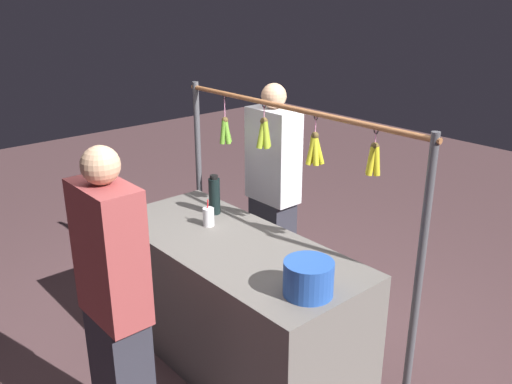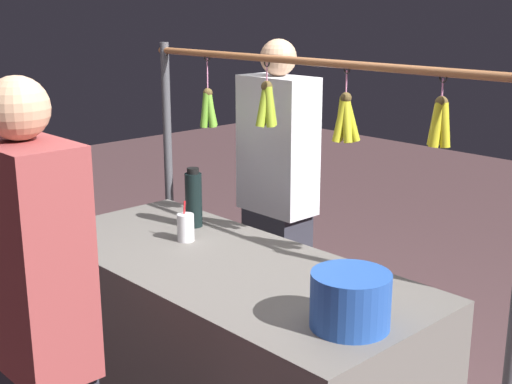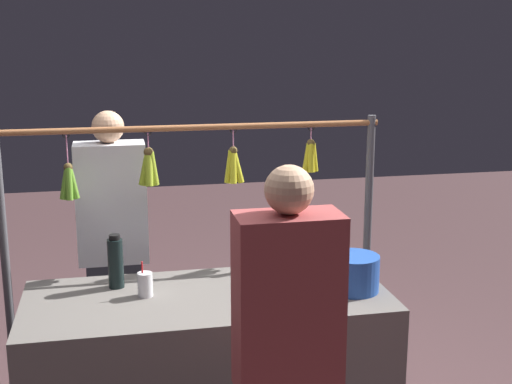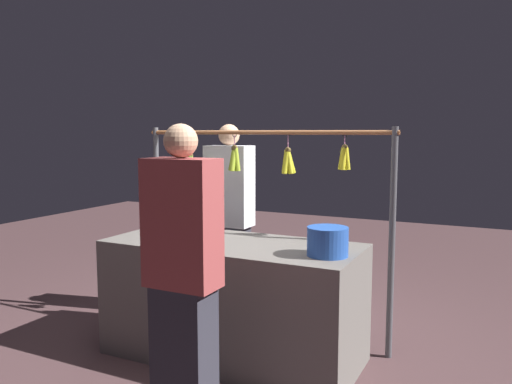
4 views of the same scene
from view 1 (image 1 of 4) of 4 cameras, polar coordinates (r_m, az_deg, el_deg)
The scene contains 8 objects.
ground_plane at distance 3.67m, azimuth -2.35°, elevation -16.71°, with size 12.00×12.00×0.00m, color #4F3638.
market_counter at distance 3.44m, azimuth -2.44°, elevation -11.35°, with size 1.73×0.75×0.81m, color #66605B.
display_rack at distance 3.42m, azimuth 3.34°, elevation 1.44°, with size 2.01×0.11×1.59m.
water_bottle at distance 3.61m, azimuth -4.38°, elevation -0.35°, with size 0.08×0.08×0.27m.
blue_bucket at distance 2.70m, azimuth 5.51°, elevation -8.95°, with size 0.25×0.25×0.18m, color #2753B0.
drink_cup at distance 3.46m, azimuth -4.99°, elevation -2.60°, with size 0.07×0.07×0.17m.
vendor_person at distance 3.99m, azimuth 1.76°, elevation -0.35°, with size 0.38×0.21×1.61m.
customer_person at distance 2.73m, azimuth -14.48°, elevation -11.82°, with size 0.38×0.21×1.59m.
Camera 1 is at (-2.29, 1.81, 2.21)m, focal length 38.25 mm.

